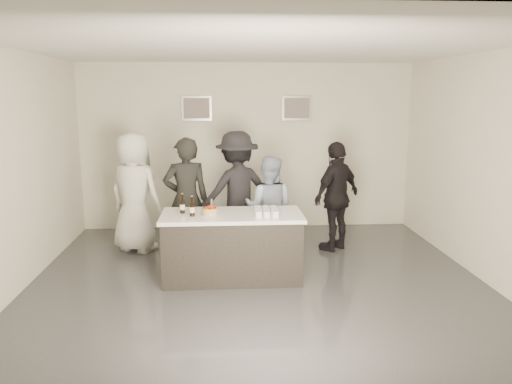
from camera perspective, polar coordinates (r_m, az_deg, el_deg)
floor at (r=6.57m, az=0.29°, el=-10.74°), size 6.00×6.00×0.00m
ceiling at (r=6.13m, az=0.32°, el=16.30°), size 6.00×6.00×0.00m
wall_back at (r=9.15m, az=-1.03°, el=5.17°), size 6.00×0.04×3.00m
wall_front at (r=3.26m, az=4.05°, el=-5.83°), size 6.00×0.04×3.00m
wall_left at (r=6.67m, az=-26.35°, el=1.80°), size 0.04×6.00×3.00m
wall_right at (r=7.05m, az=25.44°, el=2.32°), size 0.04×6.00×3.00m
picture_left at (r=9.07m, az=-6.80°, el=9.48°), size 0.54×0.04×0.44m
picture_right at (r=9.16m, az=4.68°, el=9.54°), size 0.54×0.04×0.44m
bar_counter at (r=6.71m, az=-2.73°, el=-6.21°), size 1.86×0.86×0.90m
cake at (r=6.54m, az=-5.29°, el=-2.28°), size 0.20×0.20×0.08m
beer_bottle_a at (r=6.64m, az=-8.42°, el=-1.32°), size 0.07×0.07×0.26m
beer_bottle_b at (r=6.46m, az=-7.32°, el=-1.64°), size 0.07×0.07×0.26m
tumbler_cluster at (r=6.54m, az=1.18°, el=-2.22°), size 0.30×0.40×0.08m
candles at (r=6.25m, az=-4.85°, el=-3.22°), size 0.24×0.08×0.01m
person_main_black at (r=7.41m, az=-7.98°, el=-0.88°), size 0.75×0.57×1.84m
person_main_blue at (r=7.48m, az=1.47°, el=-1.80°), size 0.88×0.77×1.55m
person_guest_left at (r=8.01m, az=-13.70°, el=-0.06°), size 1.09×0.97×1.88m
person_guest_right at (r=7.96m, az=9.20°, el=-0.50°), size 1.05×0.98×1.73m
person_guest_back at (r=7.88m, az=-2.16°, el=0.12°), size 1.39×1.09×1.89m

